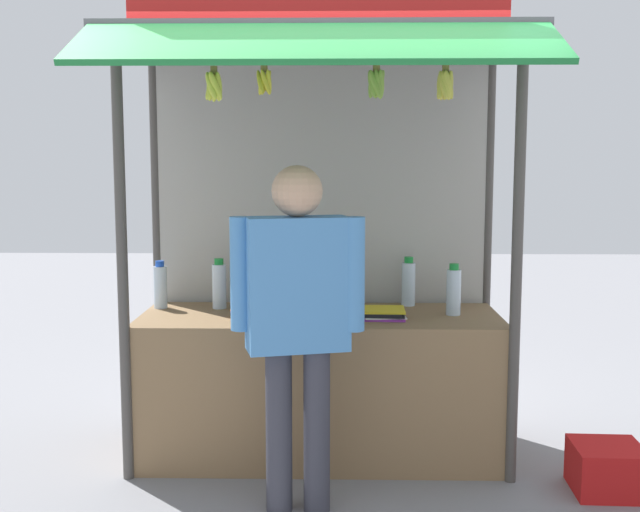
{
  "coord_description": "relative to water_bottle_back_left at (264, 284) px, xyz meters",
  "views": [
    {
      "loc": [
        0.1,
        -4.59,
        1.78
      ],
      "look_at": [
        0.0,
        0.0,
        1.2
      ],
      "focal_mm": 44.39,
      "sensor_mm": 36.0,
      "label": 1
    }
  ],
  "objects": [
    {
      "name": "ground_plane",
      "position": [
        0.35,
        -0.23,
        -1.0
      ],
      "size": [
        20.0,
        20.0,
        0.0
      ],
      "primitive_type": "plane",
      "color": "gray"
    },
    {
      "name": "stall_counter",
      "position": [
        0.35,
        -0.23,
        -0.57
      ],
      "size": [
        2.12,
        0.78,
        0.85
      ],
      "primitive_type": "cube",
      "color": "olive",
      "rests_on": "ground"
    },
    {
      "name": "stall_structure",
      "position": [
        0.35,
        -0.14,
        0.71
      ],
      "size": [
        2.32,
        1.58,
        2.81
      ],
      "color": "#4C4742",
      "rests_on": "ground"
    },
    {
      "name": "water_bottle_back_left",
      "position": [
        0.0,
        0.0,
        0.0
      ],
      "size": [
        0.09,
        0.09,
        0.31
      ],
      "color": "silver",
      "rests_on": "stall_counter"
    },
    {
      "name": "water_bottle_rear_center",
      "position": [
        0.27,
        -0.18,
        -0.01
      ],
      "size": [
        0.08,
        0.08,
        0.29
      ],
      "color": "silver",
      "rests_on": "stall_counter"
    },
    {
      "name": "water_bottle_mid_right",
      "position": [
        -0.28,
        -0.04,
        -0.0
      ],
      "size": [
        0.09,
        0.09,
        0.31
      ],
      "color": "silver",
      "rests_on": "stall_counter"
    },
    {
      "name": "water_bottle_back_right",
      "position": [
        -0.64,
        -0.04,
        -0.01
      ],
      "size": [
        0.08,
        0.08,
        0.29
      ],
      "color": "silver",
      "rests_on": "stall_counter"
    },
    {
      "name": "water_bottle_front_left",
      "position": [
        1.14,
        -0.22,
        -0.0
      ],
      "size": [
        0.09,
        0.09,
        0.31
      ],
      "color": "silver",
      "rests_on": "stall_counter"
    },
    {
      "name": "water_bottle_right",
      "position": [
        0.9,
        0.07,
        -0.0
      ],
      "size": [
        0.09,
        0.09,
        0.31
      ],
      "color": "silver",
      "rests_on": "stall_counter"
    },
    {
      "name": "magazine_stack_left",
      "position": [
        0.72,
        -0.32,
        -0.12
      ],
      "size": [
        0.27,
        0.26,
        0.05
      ],
      "color": "purple",
      "rests_on": "stall_counter"
    },
    {
      "name": "magazine_stack_front_right",
      "position": [
        -0.07,
        -0.28,
        -0.11
      ],
      "size": [
        0.2,
        0.28,
        0.07
      ],
      "color": "black",
      "rests_on": "stall_counter"
    },
    {
      "name": "magazine_stack_center",
      "position": [
        0.11,
        -0.56,
        -0.12
      ],
      "size": [
        0.26,
        0.28,
        0.05
      ],
      "color": "red",
      "rests_on": "stall_counter"
    },
    {
      "name": "banana_bunch_rightmost",
      "position": [
        0.08,
        -0.72,
        1.17
      ],
      "size": [
        0.09,
        0.09,
        0.24
      ],
      "color": "#332D23"
    },
    {
      "name": "banana_bunch_inner_right",
      "position": [
        -0.18,
        -0.73,
        1.14
      ],
      "size": [
        0.12,
        0.12,
        0.27
      ],
      "color": "#332D23"
    },
    {
      "name": "banana_bunch_leftmost",
      "position": [
        1.0,
        -0.72,
        1.15
      ],
      "size": [
        0.11,
        0.1,
        0.26
      ],
      "color": "#332D23"
    },
    {
      "name": "banana_bunch_inner_left",
      "position": [
        0.65,
        -0.72,
        1.15
      ],
      "size": [
        0.11,
        0.11,
        0.26
      ],
      "color": "#332D23"
    },
    {
      "name": "vendor_person",
      "position": [
        0.25,
        -1.01,
        0.05
      ],
      "size": [
        0.66,
        0.32,
        1.74
      ],
      "rotation": [
        0.0,
        0.0,
        0.25
      ],
      "color": "#383842",
      "rests_on": "ground"
    },
    {
      "name": "plastic_crate",
      "position": [
        1.89,
        -0.75,
        -0.87
      ],
      "size": [
        0.38,
        0.38,
        0.25
      ],
      "primitive_type": "cube",
      "rotation": [
        0.0,
        0.0,
        -0.04
      ],
      "color": "red",
      "rests_on": "ground"
    }
  ]
}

